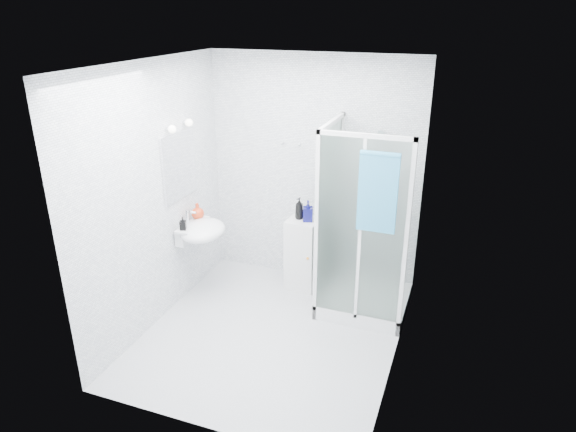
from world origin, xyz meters
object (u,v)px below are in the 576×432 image
at_px(shower_enclosure, 357,272).
at_px(soap_dispenser_black, 183,223).
at_px(hand_towel, 378,191).
at_px(shampoo_bottle_b, 308,211).
at_px(storage_cabinet, 303,253).
at_px(shampoo_bottle_a, 299,208).
at_px(soap_dispenser_orange, 198,211).
at_px(wall_basin, 201,231).

relative_size(shower_enclosure, soap_dispenser_black, 14.21).
xyz_separation_m(hand_towel, shampoo_bottle_b, (-0.86, 0.66, -0.56)).
relative_size(storage_cabinet, hand_towel, 1.11).
height_order(shower_enclosure, shampoo_bottle_a, shower_enclosure).
bearing_deg(shampoo_bottle_a, soap_dispenser_orange, -156.18).
bearing_deg(shampoo_bottle_b, soap_dispenser_black, -146.54).
height_order(shampoo_bottle_a, soap_dispenser_orange, shampoo_bottle_a).
bearing_deg(shampoo_bottle_a, storage_cabinet, -12.45).
distance_m(shampoo_bottle_b, soap_dispenser_black, 1.35).
height_order(shampoo_bottle_a, soap_dispenser_black, shampoo_bottle_a).
bearing_deg(storage_cabinet, soap_dispenser_black, -140.62).
height_order(shower_enclosure, wall_basin, shower_enclosure).
relative_size(shower_enclosure, soap_dispenser_orange, 11.15).
xyz_separation_m(shower_enclosure, soap_dispenser_black, (-1.76, -0.49, 0.49)).
xyz_separation_m(shower_enclosure, soap_dispenser_orange, (-1.76, -0.17, 0.50)).
height_order(wall_basin, hand_towel, hand_towel).
distance_m(wall_basin, soap_dispenser_orange, 0.24).
height_order(shower_enclosure, soap_dispenser_black, shower_enclosure).
relative_size(storage_cabinet, shampoo_bottle_a, 3.40).
distance_m(shower_enclosure, wall_basin, 1.72).
bearing_deg(soap_dispenser_black, shampoo_bottle_a, 37.12).
bearing_deg(soap_dispenser_black, soap_dispenser_orange, 90.77).
bearing_deg(shampoo_bottle_b, shampoo_bottle_a, 167.15).
bearing_deg(soap_dispenser_black, storage_cabinet, 35.14).
height_order(wall_basin, shampoo_bottle_b, shampoo_bottle_b).
relative_size(hand_towel, soap_dispenser_orange, 4.19).
xyz_separation_m(storage_cabinet, shampoo_bottle_b, (0.05, -0.01, 0.53)).
distance_m(shower_enclosure, soap_dispenser_orange, 1.84).
xyz_separation_m(wall_basin, soap_dispenser_orange, (-0.11, 0.15, 0.16)).
bearing_deg(soap_dispenser_orange, shower_enclosure, 5.47).
bearing_deg(wall_basin, hand_towel, -2.58).
distance_m(shampoo_bottle_b, soap_dispenser_orange, 1.21).
distance_m(storage_cabinet, soap_dispenser_orange, 1.28).
xyz_separation_m(storage_cabinet, shampoo_bottle_a, (-0.06, 0.01, 0.54)).
height_order(shampoo_bottle_b, soap_dispenser_orange, shampoo_bottle_b).
distance_m(hand_towel, soap_dispenser_orange, 2.08).
distance_m(soap_dispenser_orange, soap_dispenser_black, 0.32).
relative_size(hand_towel, soap_dispenser_black, 5.34).
xyz_separation_m(hand_towel, soap_dispenser_black, (-1.99, -0.09, -0.57)).
relative_size(shampoo_bottle_b, soap_dispenser_black, 1.67).
xyz_separation_m(shampoo_bottle_b, soap_dispenser_black, (-1.13, -0.74, -0.02)).
bearing_deg(wall_basin, soap_dispenser_orange, 126.54).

